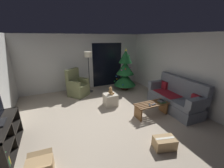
% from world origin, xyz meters
% --- Properties ---
extents(ground_plane, '(7.00, 7.00, 0.00)m').
position_xyz_m(ground_plane, '(0.00, 0.00, 0.00)').
color(ground_plane, '#B2A38E').
extents(wall_back, '(5.72, 0.12, 2.50)m').
position_xyz_m(wall_back, '(0.00, 3.06, 1.25)').
color(wall_back, silver).
rests_on(wall_back, ground).
extents(wall_right, '(0.12, 6.00, 2.50)m').
position_xyz_m(wall_right, '(2.86, 0.00, 1.25)').
color(wall_right, silver).
rests_on(wall_right, ground).
extents(patio_door_frame, '(1.60, 0.02, 2.20)m').
position_xyz_m(patio_door_frame, '(1.14, 2.99, 1.10)').
color(patio_door_frame, silver).
rests_on(patio_door_frame, ground).
extents(patio_door_glass, '(1.50, 0.02, 2.10)m').
position_xyz_m(patio_door_glass, '(1.14, 2.97, 1.05)').
color(patio_door_glass, black).
rests_on(patio_door_glass, ground).
extents(couch, '(0.88, 1.98, 1.08)m').
position_xyz_m(couch, '(2.32, -0.28, 0.40)').
color(couch, slate).
rests_on(couch, ground).
extents(coffee_table, '(1.10, 0.40, 0.41)m').
position_xyz_m(coffee_table, '(1.30, -0.33, 0.27)').
color(coffee_table, brown).
rests_on(coffee_table, ground).
extents(remote_graphite, '(0.16, 0.09, 0.02)m').
position_xyz_m(remote_graphite, '(1.29, -0.42, 0.42)').
color(remote_graphite, '#333338').
rests_on(remote_graphite, coffee_table).
extents(remote_black, '(0.12, 0.16, 0.02)m').
position_xyz_m(remote_black, '(1.14, -0.41, 0.42)').
color(remote_black, black).
rests_on(remote_black, coffee_table).
extents(book_stack, '(0.22, 0.20, 0.08)m').
position_xyz_m(book_stack, '(1.63, -0.39, 0.45)').
color(book_stack, '#337042').
rests_on(book_stack, coffee_table).
extents(cell_phone, '(0.12, 0.16, 0.01)m').
position_xyz_m(cell_phone, '(1.63, -0.38, 0.49)').
color(cell_phone, black).
rests_on(cell_phone, book_stack).
extents(christmas_tree, '(1.02, 1.02, 1.91)m').
position_xyz_m(christmas_tree, '(1.67, 2.08, 0.85)').
color(christmas_tree, '#4C1E19').
rests_on(christmas_tree, ground).
extents(armchair, '(0.97, 0.97, 1.13)m').
position_xyz_m(armchair, '(-0.52, 2.23, 0.40)').
color(armchair, olive).
rests_on(armchair, ground).
extents(floor_lamp, '(0.32, 0.32, 1.78)m').
position_xyz_m(floor_lamp, '(0.06, 2.44, 1.51)').
color(floor_lamp, '#2D2D30').
rests_on(floor_lamp, ground).
extents(media_shelf, '(0.40, 1.40, 0.71)m').
position_xyz_m(media_shelf, '(-2.53, -0.34, 0.34)').
color(media_shelf, black).
rests_on(media_shelf, ground).
extents(ottoman, '(0.44, 0.44, 0.43)m').
position_xyz_m(ottoman, '(0.39, 0.82, 0.22)').
color(ottoman, beige).
rests_on(ottoman, ground).
extents(teddy_bear_honey, '(0.21, 0.22, 0.29)m').
position_xyz_m(teddy_bear_honey, '(0.40, 0.81, 0.55)').
color(teddy_bear_honey, tan).
rests_on(teddy_bear_honey, ottoman).
extents(cardboard_box_open_near_shelf, '(0.47, 0.47, 0.31)m').
position_xyz_m(cardboard_box_open_near_shelf, '(-1.82, -1.12, 0.14)').
color(cardboard_box_open_near_shelf, tan).
rests_on(cardboard_box_open_near_shelf, ground).
extents(cardboard_box_taped_mid_floor, '(0.53, 0.41, 0.26)m').
position_xyz_m(cardboard_box_taped_mid_floor, '(0.68, -1.56, 0.13)').
color(cardboard_box_taped_mid_floor, tan).
rests_on(cardboard_box_taped_mid_floor, ground).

